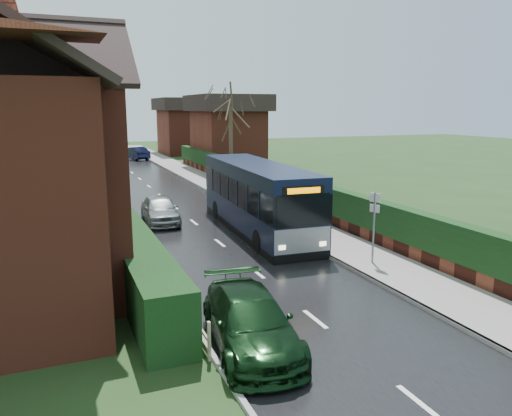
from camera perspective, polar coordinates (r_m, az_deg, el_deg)
name	(u,v)px	position (r m, az deg, el deg)	size (l,w,h in m)	color
ground	(282,294)	(14.97, 3.04, -9.76)	(140.00, 140.00, 0.00)	#23411C
road	(194,223)	(24.02, -7.10, -1.66)	(6.00, 100.00, 0.02)	black
pavement	(275,214)	(25.39, 2.20, -0.73)	(2.50, 100.00, 0.14)	slate
kerb_right	(253,216)	(24.93, -0.32, -0.94)	(0.12, 100.00, 0.14)	gray
kerb_left	(129,227)	(23.44, -14.32, -2.16)	(0.12, 100.00, 0.10)	gray
front_hedge	(124,240)	(18.34, -14.90, -3.52)	(1.20, 16.00, 1.60)	black
picket_fence	(145,247)	(18.53, -12.54, -4.38)	(0.10, 16.00, 0.90)	tan
right_wall_hedge	(303,194)	(25.88, 5.35, 1.61)	(0.60, 50.00, 1.80)	maroon
bus	(257,198)	(21.94, 0.16, 1.13)	(2.79, 9.99, 3.00)	black
car_silver	(160,209)	(24.10, -10.94, -0.15)	(1.56, 3.88, 1.32)	#A5A6AA
car_green	(250,321)	(11.64, -0.66, -12.82)	(1.75, 4.31, 1.25)	black
car_distant	(136,153)	(54.28, -13.59, 6.10)	(1.44, 4.13, 1.36)	black
bus_stop_sign	(374,218)	(17.46, 13.36, -1.11)	(0.21, 0.38, 2.60)	slate
tree_right_far	(230,103)	(36.45, -2.94, 11.87)	(3.95, 3.95, 7.64)	#3A2C22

